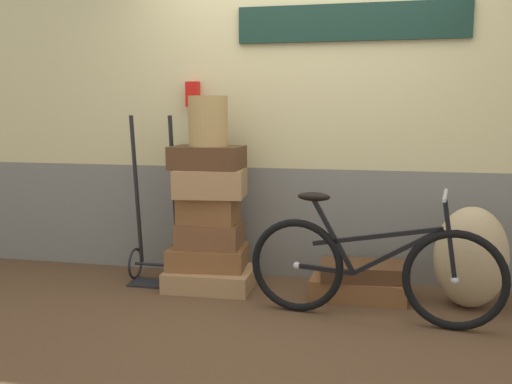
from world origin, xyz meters
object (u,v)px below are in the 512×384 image
at_px(suitcase_0, 211,278).
at_px(suitcase_4, 211,183).
at_px(suitcase_5, 207,157).
at_px(suitcase_6, 359,287).
at_px(burlap_sack, 471,257).
at_px(luggage_trolley, 155,241).
at_px(wicker_basket, 208,121).
at_px(bicycle, 371,269).
at_px(suitcase_3, 209,210).
at_px(suitcase_2, 210,235).
at_px(suitcase_1, 208,257).
at_px(suitcase_7, 364,271).

bearing_deg(suitcase_0, suitcase_4, 88.42).
distance_m(suitcase_4, suitcase_5, 0.19).
xyz_separation_m(suitcase_5, suitcase_6, (1.15, -0.01, -0.93)).
relative_size(suitcase_0, burlap_sack, 0.92).
bearing_deg(suitcase_4, suitcase_5, 139.35).
xyz_separation_m(suitcase_4, suitcase_6, (1.12, 0.01, -0.74)).
distance_m(suitcase_5, luggage_trolley, 0.81).
bearing_deg(suitcase_4, luggage_trolley, 167.35).
bearing_deg(burlap_sack, wicker_basket, 178.67).
bearing_deg(bicycle, luggage_trolley, 163.54).
bearing_deg(suitcase_3, suitcase_4, -39.40).
distance_m(suitcase_2, suitcase_3, 0.20).
xyz_separation_m(suitcase_1, suitcase_4, (0.03, -0.03, 0.58)).
distance_m(suitcase_2, burlap_sack, 1.89).
bearing_deg(suitcase_2, bicycle, -23.45).
height_order(suitcase_5, suitcase_7, suitcase_5).
relative_size(suitcase_5, luggage_trolley, 0.40).
bearing_deg(suitcase_7, suitcase_3, 173.20).
height_order(suitcase_2, bicycle, bicycle).
xyz_separation_m(suitcase_3, wicker_basket, (0.01, -0.02, 0.67)).
height_order(suitcase_2, suitcase_7, suitcase_2).
height_order(suitcase_4, luggage_trolley, luggage_trolley).
bearing_deg(suitcase_0, burlap_sack, -1.97).
bearing_deg(suitcase_3, suitcase_7, -1.89).
relative_size(suitcase_1, suitcase_5, 1.11).
bearing_deg(suitcase_1, wicker_basket, -55.73).
height_order(suitcase_0, wicker_basket, wicker_basket).
distance_m(suitcase_0, luggage_trolley, 0.55).
relative_size(suitcase_2, wicker_basket, 1.28).
height_order(suitcase_1, bicycle, bicycle).
height_order(suitcase_4, suitcase_7, suitcase_4).
distance_m(suitcase_4, luggage_trolley, 0.68).
height_order(suitcase_0, suitcase_5, suitcase_5).
relative_size(suitcase_2, suitcase_6, 0.70).
distance_m(suitcase_7, wicker_basket, 1.58).
relative_size(suitcase_0, suitcase_3, 1.50).
bearing_deg(suitcase_3, bicycle, -20.70).
xyz_separation_m(wicker_basket, burlap_sack, (1.89, -0.04, -0.92)).
distance_m(suitcase_0, bicycle, 1.31).
relative_size(suitcase_5, suitcase_7, 0.86).
distance_m(suitcase_4, suitcase_6, 1.34).
bearing_deg(bicycle, suitcase_7, 97.78).
height_order(suitcase_5, wicker_basket, wicker_basket).
height_order(suitcase_1, luggage_trolley, luggage_trolley).
relative_size(suitcase_1, suitcase_7, 0.95).
xyz_separation_m(suitcase_0, suitcase_3, (-0.02, 0.04, 0.53)).
xyz_separation_m(suitcase_2, burlap_sack, (1.89, -0.06, -0.05)).
distance_m(suitcase_6, wicker_basket, 1.65).
bearing_deg(suitcase_7, suitcase_1, 172.89).
relative_size(suitcase_5, suitcase_6, 0.77).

